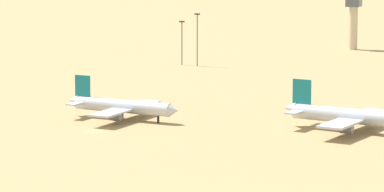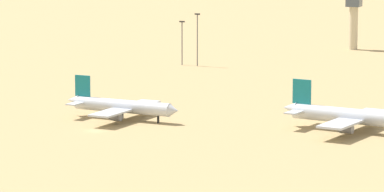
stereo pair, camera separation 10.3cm
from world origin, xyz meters
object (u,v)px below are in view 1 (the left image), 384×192
(light_pole_east, at_px, (182,39))
(parked_jet_teal_4, at_px, (349,116))
(light_pole_mid, at_px, (197,36))
(control_tower, at_px, (354,16))
(parked_jet_teal_3, at_px, (121,106))

(light_pole_east, bearing_deg, parked_jet_teal_4, -50.01)
(light_pole_mid, bearing_deg, parked_jet_teal_4, -51.88)
(light_pole_mid, relative_size, light_pole_east, 1.18)
(parked_jet_teal_4, bearing_deg, control_tower, 113.02)
(parked_jet_teal_4, relative_size, control_tower, 1.68)
(control_tower, relative_size, light_pole_east, 1.39)
(parked_jet_teal_4, xyz_separation_m, light_pole_east, (-81.93, 97.68, 4.86))
(control_tower, bearing_deg, parked_jet_teal_3, -95.54)
(parked_jet_teal_4, height_order, light_pole_mid, light_pole_mid)
(light_pole_mid, xyz_separation_m, light_pole_east, (-5.71, 0.54, -1.40))
(parked_jet_teal_3, bearing_deg, control_tower, 89.51)
(light_pole_mid, bearing_deg, control_tower, 60.92)
(parked_jet_teal_4, relative_size, light_pole_mid, 1.97)
(parked_jet_teal_4, distance_m, control_tower, 167.83)
(parked_jet_teal_4, height_order, light_pole_east, light_pole_east)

